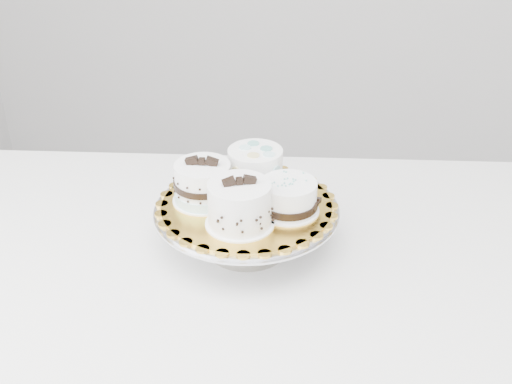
% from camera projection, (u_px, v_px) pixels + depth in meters
% --- Properties ---
extents(table, '(1.46, 1.11, 0.75)m').
position_uv_depth(table, '(240.00, 293.00, 1.21)').
color(table, white).
rests_on(table, floor).
extents(cake_stand, '(0.34, 0.34, 0.09)m').
position_uv_depth(cake_stand, '(247.00, 219.00, 1.19)').
color(cake_stand, gray).
rests_on(cake_stand, table).
extents(cake_board, '(0.40, 0.40, 0.00)m').
position_uv_depth(cake_board, '(247.00, 205.00, 1.18)').
color(cake_board, '#C7802A').
rests_on(cake_board, cake_stand).
extents(cake_swirl, '(0.15, 0.15, 0.10)m').
position_uv_depth(cake_swirl, '(240.00, 205.00, 1.10)').
color(cake_swirl, white).
rests_on(cake_swirl, cake_board).
extents(cake_banded, '(0.12, 0.12, 0.09)m').
position_uv_depth(cake_banded, '(203.00, 184.00, 1.17)').
color(cake_banded, white).
rests_on(cake_banded, cake_board).
extents(cake_dots, '(0.13, 0.13, 0.08)m').
position_uv_depth(cake_dots, '(255.00, 168.00, 1.21)').
color(cake_dots, white).
rests_on(cake_dots, cake_board).
extents(cake_ribbon, '(0.12, 0.11, 0.06)m').
position_uv_depth(cake_ribbon, '(289.00, 197.00, 1.14)').
color(cake_ribbon, white).
rests_on(cake_ribbon, cake_board).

